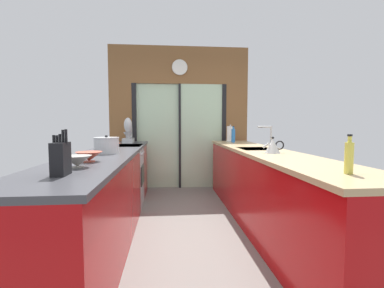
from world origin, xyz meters
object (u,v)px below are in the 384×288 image
kettle (273,146)px  stock_pot (107,145)px  mixing_bowl_mid (89,156)px  soap_bottle_near (349,157)px  mixing_bowl_far (113,146)px  knife_block (61,158)px  oven_range (123,176)px  soap_bottle_far (233,135)px  stand_mixer (128,133)px  mixing_bowl_near (77,161)px  paper_towel_roll (230,134)px

kettle → stock_pot: bearing=175.6°
mixing_bowl_mid → soap_bottle_near: size_ratio=0.86×
mixing_bowl_far → kettle: 1.85m
knife_block → soap_bottle_near: size_ratio=1.13×
oven_range → soap_bottle_far: (1.80, 0.49, 0.59)m
soap_bottle_near → soap_bottle_far: 2.96m
soap_bottle_near → soap_bottle_far: (0.00, 2.96, 0.02)m
stand_mixer → kettle: bearing=-44.7°
soap_bottle_far → kettle: bearing=-89.9°
mixing_bowl_near → paper_towel_roll: (1.78, 2.77, 0.09)m
mixing_bowl_near → paper_towel_roll: size_ratio=0.66×
oven_range → knife_block: bearing=-89.5°
mixing_bowl_mid → knife_block: (0.00, -0.60, 0.06)m
stock_pot → paper_towel_roll: 2.55m
mixing_bowl_mid → stock_pot: (0.00, 0.65, 0.04)m
oven_range → stock_pot: (0.02, -1.12, 0.55)m
kettle → soap_bottle_near: 1.22m
knife_block → kettle: bearing=31.9°
stock_pot → kettle: bearing=-4.4°
oven_range → knife_block: size_ratio=3.27×
mixing_bowl_mid → mixing_bowl_far: mixing_bowl_far is taller
soap_bottle_far → knife_block: bearing=-122.0°
oven_range → kettle: (1.80, -1.25, 0.54)m
oven_range → mixing_bowl_far: mixing_bowl_far is taller
knife_block → kettle: (1.78, 1.11, -0.03)m
stand_mixer → paper_towel_roll: size_ratio=1.37×
oven_range → soap_bottle_far: bearing=15.2°
mixing_bowl_mid → soap_bottle_far: soap_bottle_far is taller
mixing_bowl_near → soap_bottle_far: bearing=55.1°
knife_block → stand_mixer: 2.87m
stand_mixer → soap_bottle_near: bearing=-59.2°
knife_block → stand_mixer: size_ratio=0.67×
stand_mixer → mixing_bowl_mid: bearing=-90.0°
mixing_bowl_far → kettle: bearing=-15.9°
knife_block → soap_bottle_near: bearing=-3.6°
knife_block → stand_mixer: (-0.00, 2.87, 0.06)m
mixing_bowl_mid → stock_pot: bearing=90.0°
soap_bottle_near → stand_mixer: bearing=120.8°
mixing_bowl_mid → soap_bottle_far: size_ratio=0.76×
mixing_bowl_near → soap_bottle_near: bearing=-13.0°
paper_towel_roll → stock_pot: bearing=-134.3°
knife_block → paper_towel_roll: 3.55m
soap_bottle_near → kettle: bearing=89.9°
mixing_bowl_near → mixing_bowl_mid: bearing=90.0°
paper_towel_roll → knife_block: bearing=-120.1°
mixing_bowl_mid → mixing_bowl_far: size_ratio=1.27×
soap_bottle_near → soap_bottle_far: soap_bottle_far is taller
stock_pot → oven_range: bearing=90.9°
oven_range → mixing_bowl_mid: mixing_bowl_mid is taller
mixing_bowl_far → knife_block: size_ratio=0.60×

